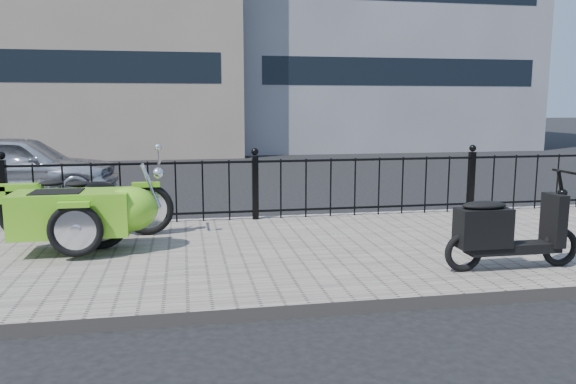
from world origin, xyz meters
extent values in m
plane|color=black|center=(0.00, 0.00, 0.00)|extent=(120.00, 120.00, 0.00)
cube|color=#6A6159|center=(0.00, -0.50, 0.06)|extent=(30.00, 3.80, 0.12)
cube|color=gray|center=(0.00, 1.44, 0.06)|extent=(30.00, 0.10, 0.12)
cylinder|color=black|center=(0.00, 1.30, 0.99)|extent=(14.00, 0.04, 0.04)
cylinder|color=black|center=(0.00, 1.30, 0.24)|extent=(14.00, 0.04, 0.04)
cube|color=black|center=(-3.50, 1.30, 0.60)|extent=(0.09, 0.09, 0.96)
sphere|color=black|center=(-3.50, 1.30, 1.14)|extent=(0.11, 0.11, 0.11)
cube|color=black|center=(0.00, 1.30, 0.60)|extent=(0.09, 0.09, 0.96)
sphere|color=black|center=(0.00, 1.30, 1.14)|extent=(0.11, 0.11, 0.11)
cube|color=black|center=(3.50, 1.30, 0.60)|extent=(0.09, 0.09, 0.96)
sphere|color=black|center=(3.50, 1.30, 1.14)|extent=(0.11, 0.11, 0.11)
cube|color=black|center=(-6.00, 12.02, 3.00)|extent=(12.50, 0.06, 1.00)
cube|color=black|center=(7.00, 13.02, 3.00)|extent=(10.50, 0.06, 1.00)
torus|color=black|center=(-1.53, 0.53, 0.46)|extent=(0.69, 0.09, 0.69)
torus|color=black|center=(-3.03, 0.53, 0.46)|extent=(0.69, 0.09, 0.69)
torus|color=black|center=(-2.23, -0.61, 0.46)|extent=(0.60, 0.08, 0.60)
cube|color=gray|center=(-2.28, 0.53, 0.48)|extent=(0.34, 0.22, 0.24)
cylinder|color=black|center=(-2.28, 0.53, 0.41)|extent=(1.40, 0.04, 0.04)
ellipsoid|color=black|center=(-2.16, 0.53, 0.72)|extent=(0.54, 0.29, 0.26)
cylinder|color=silver|center=(-1.35, 0.53, 1.08)|extent=(0.03, 0.56, 0.03)
cylinder|color=silver|center=(-1.47, 0.53, 0.77)|extent=(0.25, 0.04, 0.59)
sphere|color=silver|center=(-1.37, 0.53, 0.95)|extent=(0.15, 0.15, 0.15)
cube|color=#6BBD1F|center=(-1.53, 0.53, 0.79)|extent=(0.36, 0.12, 0.06)
cube|color=#6BBD1F|center=(-3.08, 0.53, 0.80)|extent=(0.55, 0.16, 0.08)
ellipsoid|color=black|center=(-2.38, 0.53, 0.82)|extent=(0.31, 0.22, 0.08)
ellipsoid|color=black|center=(-2.70, 0.53, 0.84)|extent=(0.31, 0.22, 0.08)
cube|color=#6BBD1F|center=(-2.33, -0.22, 0.59)|extent=(1.30, 0.62, 0.50)
ellipsoid|color=#6BBD1F|center=(-1.68, -0.22, 0.61)|extent=(0.65, 0.60, 0.54)
cube|color=black|center=(-2.48, -0.22, 0.82)|extent=(0.55, 0.43, 0.06)
cube|color=#6BBD1F|center=(-2.23, -0.61, 0.76)|extent=(0.34, 0.11, 0.06)
torus|color=black|center=(2.89, -1.75, 0.33)|extent=(0.42, 0.07, 0.42)
torus|color=black|center=(1.78, -1.75, 0.33)|extent=(0.42, 0.07, 0.42)
cube|color=black|center=(2.33, -1.75, 0.34)|extent=(1.01, 0.22, 0.10)
cube|color=black|center=(1.98, -1.75, 0.58)|extent=(0.56, 0.26, 0.41)
ellipsoid|color=black|center=(1.98, -1.75, 0.81)|extent=(0.47, 0.24, 0.09)
cube|color=black|center=(2.79, -1.75, 0.63)|extent=(0.12, 0.30, 0.56)
cylinder|color=black|center=(2.86, -1.75, 0.93)|extent=(0.16, 0.04, 0.45)
cylinder|color=black|center=(2.90, -1.75, 1.13)|extent=(0.03, 0.45, 0.03)
torus|color=black|center=(-2.01, -0.12, 0.46)|extent=(0.66, 0.38, 0.69)
imported|color=silver|center=(-4.21, 4.70, 0.63)|extent=(3.79, 1.66, 1.27)
camera|label=1|loc=(-1.04, -6.95, 1.84)|focal=35.00mm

